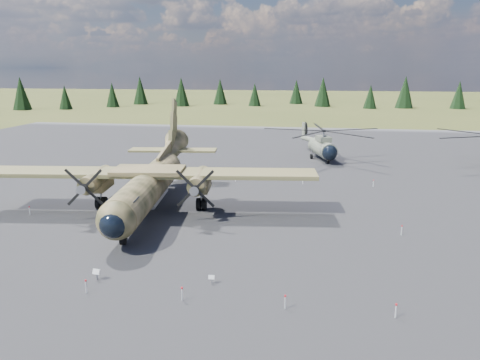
# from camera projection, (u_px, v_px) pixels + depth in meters

# --- Properties ---
(ground) EXTENTS (500.00, 500.00, 0.00)m
(ground) POSITION_uv_depth(u_px,v_px,m) (204.00, 225.00, 40.61)
(ground) COLOR #515124
(ground) RESTS_ON ground
(apron) EXTENTS (120.00, 120.00, 0.04)m
(apron) POSITION_uv_depth(u_px,v_px,m) (226.00, 195.00, 50.20)
(apron) COLOR #535357
(apron) RESTS_ON ground
(transport_plane) EXTENTS (31.47, 28.43, 10.35)m
(transport_plane) POSITION_uv_depth(u_px,v_px,m) (152.00, 178.00, 44.89)
(transport_plane) COLOR #36361D
(transport_plane) RESTS_ON ground
(helicopter_near) EXTENTS (22.20, 22.77, 4.52)m
(helicopter_near) POSITION_uv_depth(u_px,v_px,m) (322.00, 138.00, 68.29)
(helicopter_near) COLOR slate
(helicopter_near) RESTS_ON ground
(info_placard_left) EXTENTS (0.51, 0.27, 0.77)m
(info_placard_left) POSITION_uv_depth(u_px,v_px,m) (96.00, 273.00, 29.83)
(info_placard_left) COLOR gray
(info_placard_left) RESTS_ON ground
(info_placard_right) EXTENTS (0.39, 0.18, 0.60)m
(info_placard_right) POSITION_uv_depth(u_px,v_px,m) (211.00, 278.00, 29.34)
(info_placard_right) COLOR gray
(info_placard_right) RESTS_ON ground
(barrier_fence) EXTENTS (33.12, 29.62, 0.85)m
(barrier_fence) POSITION_uv_depth(u_px,v_px,m) (198.00, 219.00, 40.49)
(barrier_fence) COLOR silver
(barrier_fence) RESTS_ON ground
(treeline) EXTENTS (287.11, 286.47, 10.95)m
(treeline) POSITION_uv_depth(u_px,v_px,m) (202.00, 168.00, 40.31)
(treeline) COLOR black
(treeline) RESTS_ON ground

